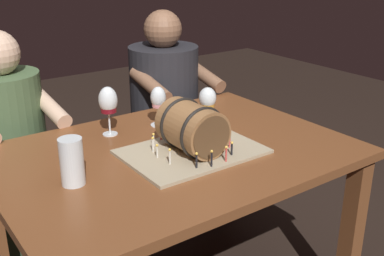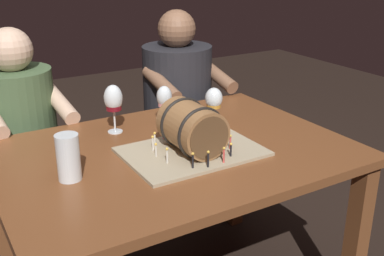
% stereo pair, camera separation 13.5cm
% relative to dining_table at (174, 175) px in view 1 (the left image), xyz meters
% --- Properties ---
extents(dining_table, '(1.32, 0.94, 0.73)m').
position_rel_dining_table_xyz_m(dining_table, '(0.00, 0.00, 0.00)').
color(dining_table, brown).
rests_on(dining_table, ground).
extents(barrel_cake, '(0.50, 0.35, 0.20)m').
position_rel_dining_table_xyz_m(barrel_cake, '(0.04, -0.06, 0.19)').
color(barrel_cake, tan).
rests_on(barrel_cake, dining_table).
extents(wine_glass_rose, '(0.07, 0.07, 0.17)m').
position_rel_dining_table_xyz_m(wine_glass_rose, '(0.10, 0.26, 0.22)').
color(wine_glass_rose, white).
rests_on(wine_glass_rose, dining_table).
extents(wine_glass_amber, '(0.08, 0.08, 0.16)m').
position_rel_dining_table_xyz_m(wine_glass_amber, '(0.28, 0.16, 0.21)').
color(wine_glass_amber, white).
rests_on(wine_glass_amber, dining_table).
extents(wine_glass_red, '(0.08, 0.08, 0.20)m').
position_rel_dining_table_xyz_m(wine_glass_red, '(-0.12, 0.28, 0.24)').
color(wine_glass_red, white).
rests_on(wine_glass_red, dining_table).
extents(beer_pint, '(0.08, 0.08, 0.16)m').
position_rel_dining_table_xyz_m(beer_pint, '(-0.42, -0.04, 0.18)').
color(beer_pint, white).
rests_on(beer_pint, dining_table).
extents(person_seated_left, '(0.39, 0.48, 1.13)m').
position_rel_dining_table_xyz_m(person_seated_left, '(-0.42, 0.72, -0.11)').
color(person_seated_left, '#2A3A24').
rests_on(person_seated_left, ground).
extents(person_seated_right, '(0.41, 0.48, 1.15)m').
position_rel_dining_table_xyz_m(person_seated_right, '(0.42, 0.72, -0.08)').
color(person_seated_right, black).
rests_on(person_seated_right, ground).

